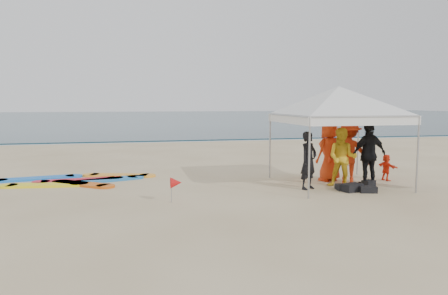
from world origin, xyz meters
TOP-DOWN VIEW (x-y plane):
  - ground at (0.00, 0.00)m, footprint 120.00×120.00m
  - ocean at (0.00, 60.00)m, footprint 160.00×84.00m
  - shoreline_foam at (0.00, 18.20)m, footprint 160.00×1.20m
  - person_black_a at (3.23, 1.94)m, footprint 0.73×0.65m
  - person_yellow at (4.31, 1.96)m, footprint 1.08×1.04m
  - person_orange_a at (4.77, 2.43)m, footprint 1.45×1.31m
  - person_black_b at (5.15, 1.93)m, footprint 1.18×0.60m
  - person_orange_b at (4.42, 3.04)m, footprint 1.08×0.89m
  - person_seated at (6.24, 2.70)m, footprint 0.40×0.82m
  - canopy_tent at (4.34, 2.37)m, footprint 4.52×4.52m
  - marker_pennant at (-0.69, 1.11)m, footprint 0.28×0.28m
  - gear_pile at (4.49, 1.45)m, footprint 1.40×1.12m
  - surfboard_spread at (-3.44, 4.66)m, footprint 4.76×2.64m

SIDE VIEW (x-z plane):
  - ground at x=0.00m, z-range 0.00..0.00m
  - shoreline_foam at x=0.00m, z-range 0.00..0.01m
  - surfboard_spread at x=-3.44m, z-range 0.00..0.07m
  - ocean at x=0.00m, z-range 0.00..0.08m
  - gear_pile at x=4.49m, z-range -0.01..0.21m
  - person_seated at x=6.24m, z-range 0.00..0.85m
  - marker_pennant at x=-0.69m, z-range 0.18..0.81m
  - person_black_a at x=3.23m, z-range 0.00..1.67m
  - person_yellow at x=4.31m, z-range 0.00..1.76m
  - person_orange_b at x=4.42m, z-range 0.00..1.89m
  - person_black_b at x=5.15m, z-range 0.00..1.93m
  - person_orange_a at x=4.77m, z-range 0.00..1.95m
  - canopy_tent at x=4.34m, z-range 1.27..4.68m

